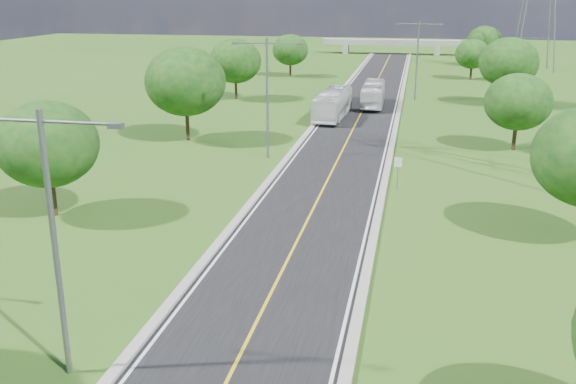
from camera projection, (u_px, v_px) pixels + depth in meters
The scene contains 19 objects.
ground at pixel (355, 126), 67.88m from camera, with size 260.00×260.00×0.00m, color #295417.
road at pixel (360, 115), 73.48m from camera, with size 8.00×150.00×0.06m, color black.
curb_left at pixel (324, 113), 74.25m from camera, with size 0.50×150.00×0.22m, color gray.
curb_right at pixel (398, 116), 72.65m from camera, with size 0.50×150.00×0.22m, color gray.
speed_limit_sign at pixel (398, 168), 45.84m from camera, with size 0.55×0.09×2.40m.
overpass at pixel (391, 43), 141.92m from camera, with size 30.00×3.00×3.20m.
streetlight_near_left at pixel (52, 224), 22.35m from camera, with size 5.90×0.25×10.00m.
streetlight_mid_left at pixel (267, 88), 53.19m from camera, with size 5.90×0.25×10.00m.
streetlight_far_right at pixel (417, 54), 81.78m from camera, with size 5.90×0.25×10.00m.
tree_lb at pixel (47, 144), 39.57m from camera, with size 6.30×6.30×7.33m.
tree_lc at pixel (185, 82), 59.67m from camera, with size 7.56×7.56×8.79m.
tree_ld at pixel (235, 61), 82.66m from camera, with size 6.72×6.72×7.82m.
tree_le at pixel (290, 50), 104.81m from camera, with size 5.88×5.88×6.84m.
tree_rc at pixel (518, 102), 56.27m from camera, with size 5.88×5.88×6.84m.
tree_rd at pixel (509, 63), 78.05m from camera, with size 7.14×7.14×8.30m.
tree_re at pixel (473, 54), 101.32m from camera, with size 5.46×5.46×6.35m.
tree_rf at pixel (484, 41), 119.17m from camera, with size 6.30×6.30×7.33m.
bus_outbound at pixel (373, 94), 78.47m from camera, with size 2.48×10.60×2.95m, color silver.
bus_inbound at pixel (333, 104), 71.17m from camera, with size 2.64×11.28×3.14m, color silver.
Camera 1 is at (6.20, -6.93, 13.77)m, focal length 40.00 mm.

